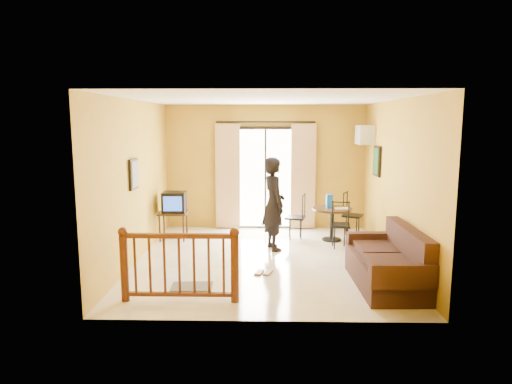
{
  "coord_description": "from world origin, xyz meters",
  "views": [
    {
      "loc": [
        0.02,
        -7.8,
        2.43
      ],
      "look_at": [
        -0.16,
        0.2,
        1.19
      ],
      "focal_mm": 32.0,
      "sensor_mm": 36.0,
      "label": 1
    }
  ],
  "objects_px": {
    "television": "(174,202)",
    "coffee_table": "(369,245)",
    "sofa": "(390,265)",
    "dining_table": "(332,215)",
    "standing_person": "(274,204)"
  },
  "relations": [
    {
      "from": "television",
      "to": "sofa",
      "type": "distance_m",
      "value": 4.58
    },
    {
      "from": "sofa",
      "to": "coffee_table",
      "type": "bearing_deg",
      "value": 88.69
    },
    {
      "from": "sofa",
      "to": "standing_person",
      "type": "bearing_deg",
      "value": 129.15
    },
    {
      "from": "television",
      "to": "sofa",
      "type": "bearing_deg",
      "value": -37.14
    },
    {
      "from": "coffee_table",
      "to": "television",
      "type": "bearing_deg",
      "value": 160.68
    },
    {
      "from": "dining_table",
      "to": "standing_person",
      "type": "distance_m",
      "value": 1.43
    },
    {
      "from": "coffee_table",
      "to": "sofa",
      "type": "distance_m",
      "value": 1.32
    },
    {
      "from": "standing_person",
      "to": "coffee_table",
      "type": "bearing_deg",
      "value": -129.23
    },
    {
      "from": "sofa",
      "to": "standing_person",
      "type": "xyz_separation_m",
      "value": [
        -1.69,
        1.96,
        0.55
      ]
    },
    {
      "from": "television",
      "to": "coffee_table",
      "type": "height_order",
      "value": "television"
    },
    {
      "from": "dining_table",
      "to": "sofa",
      "type": "distance_m",
      "value": 2.69
    },
    {
      "from": "dining_table",
      "to": "sofa",
      "type": "height_order",
      "value": "sofa"
    },
    {
      "from": "television",
      "to": "standing_person",
      "type": "relative_size",
      "value": 0.27
    },
    {
      "from": "sofa",
      "to": "standing_person",
      "type": "height_order",
      "value": "standing_person"
    },
    {
      "from": "coffee_table",
      "to": "sofa",
      "type": "relative_size",
      "value": 0.46
    }
  ]
}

